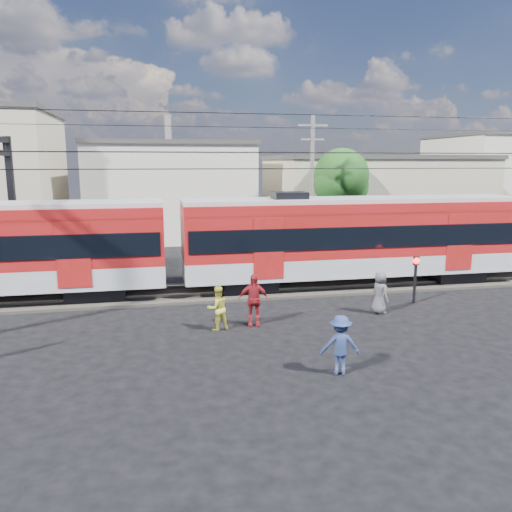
% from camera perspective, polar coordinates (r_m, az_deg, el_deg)
% --- Properties ---
extents(ground, '(120.00, 120.00, 0.00)m').
position_cam_1_polar(ground, '(15.19, 1.54, -11.70)').
color(ground, black).
rests_on(ground, ground).
extents(track_bed, '(70.00, 3.40, 0.12)m').
position_cam_1_polar(track_bed, '(22.65, -2.99, -3.98)').
color(track_bed, '#2D2823').
rests_on(track_bed, ground).
extents(rail_near, '(70.00, 0.12, 0.12)m').
position_cam_1_polar(rail_near, '(21.90, -2.71, -4.16)').
color(rail_near, '#59544C').
rests_on(rail_near, track_bed).
extents(rail_far, '(70.00, 0.12, 0.12)m').
position_cam_1_polar(rail_far, '(23.34, -3.26, -3.23)').
color(rail_far, '#59544C').
rests_on(rail_far, track_bed).
extents(commuter_train, '(50.30, 3.08, 4.17)m').
position_cam_1_polar(commuter_train, '(23.84, 11.73, 2.29)').
color(commuter_train, black).
rests_on(commuter_train, ground).
extents(catenary, '(70.00, 9.30, 7.52)m').
position_cam_1_polar(catenary, '(22.38, -25.83, 7.97)').
color(catenary, black).
rests_on(catenary, ground).
extents(building_midwest, '(12.24, 12.24, 7.30)m').
position_cam_1_polar(building_midwest, '(40.76, -9.81, 7.52)').
color(building_midwest, beige).
rests_on(building_midwest, ground).
extents(building_mideast, '(16.32, 10.20, 6.30)m').
position_cam_1_polar(building_mideast, '(41.50, 13.17, 6.76)').
color(building_mideast, '#BBAE8F').
rests_on(building_mideast, ground).
extents(building_east, '(10.20, 10.20, 8.30)m').
position_cam_1_polar(building_east, '(52.07, 25.64, 7.84)').
color(building_east, beige).
rests_on(building_east, ground).
extents(utility_pole_mid, '(1.80, 0.24, 8.50)m').
position_cam_1_polar(utility_pole_mid, '(30.14, 6.39, 8.23)').
color(utility_pole_mid, slate).
rests_on(utility_pole_mid, ground).
extents(tree_near, '(3.82, 3.64, 6.72)m').
position_cam_1_polar(tree_near, '(34.12, 9.96, 8.63)').
color(tree_near, '#382619').
rests_on(tree_near, ground).
extents(pedestrian_b, '(0.90, 0.79, 1.58)m').
position_cam_1_polar(pedestrian_b, '(17.48, -4.41, -5.95)').
color(pedestrian_b, gold).
rests_on(pedestrian_b, ground).
extents(pedestrian_c, '(1.18, 0.82, 1.68)m').
position_cam_1_polar(pedestrian_c, '(14.10, 9.60, -9.99)').
color(pedestrian_c, navy).
rests_on(pedestrian_c, ground).
extents(pedestrian_d, '(1.17, 0.62, 1.89)m').
position_cam_1_polar(pedestrian_d, '(17.84, -0.30, -5.05)').
color(pedestrian_d, maroon).
rests_on(pedestrian_d, ground).
extents(pedestrian_e, '(0.71, 0.91, 1.65)m').
position_cam_1_polar(pedestrian_e, '(19.89, 13.97, -4.09)').
color(pedestrian_e, '#4D4D52').
rests_on(pedestrian_e, ground).
extents(crossing_signal, '(0.29, 0.29, 1.98)m').
position_cam_1_polar(crossing_signal, '(21.61, 17.77, -1.62)').
color(crossing_signal, black).
rests_on(crossing_signal, ground).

